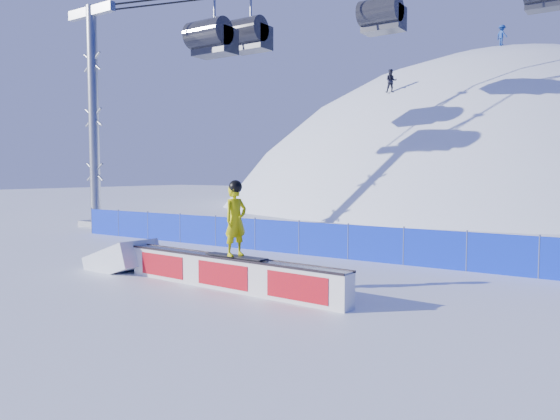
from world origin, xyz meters
The scene contains 7 objects.
ground centered at (0.00, 0.00, 0.00)m, with size 160.00×160.00×0.00m, color white.
snow_hill centered at (0.00, 42.00, -18.00)m, with size 64.00×64.00×64.00m.
safety_fence centered at (0.00, 4.50, 0.60)m, with size 22.05×0.05×1.30m.
rail_box centered at (2.70, -1.53, 0.42)m, with size 7.19×0.96×0.86m.
snow_ramp centered at (-1.77, -1.25, 0.00)m, with size 2.06×1.37×0.77m, color white, non-canonical shape.
snowboarder centered at (2.96, -1.55, 1.81)m, with size 1.87×0.73×1.94m.
distant_skiers centered at (3.53, 30.81, 11.56)m, with size 17.94×11.66×6.30m.
Camera 1 is at (11.58, -12.15, 3.00)m, focal length 35.00 mm.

